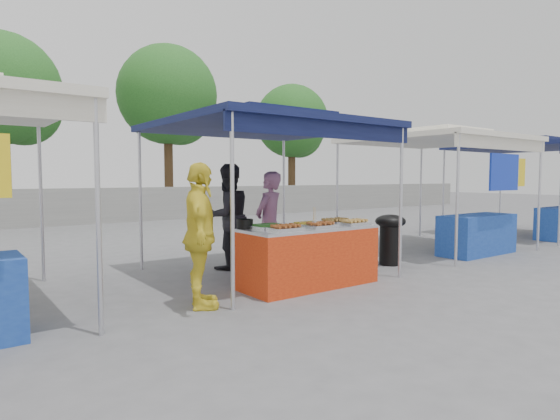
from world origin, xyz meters
TOP-DOWN VIEW (x-y plane):
  - ground_plane at (0.00, 0.00)m, footprint 80.00×80.00m
  - back_wall at (0.00, 11.00)m, footprint 40.00×0.25m
  - main_canopy at (0.00, 0.97)m, footprint 3.20×3.20m
  - neighbor_stall_right at (4.50, 0.57)m, footprint 3.20×3.20m
  - neighbor_stall_far at (8.50, 0.57)m, footprint 3.20×3.20m
  - tree_1 at (-2.21, 12.77)m, footprint 3.69×3.66m
  - tree_2 at (3.76, 13.33)m, footprint 4.06×4.06m
  - tree_3 at (9.89, 12.86)m, footprint 3.55×3.50m
  - vendor_table at (0.00, -0.10)m, footprint 2.00×0.80m
  - food_tray_fl at (-0.61, -0.33)m, footprint 0.42×0.30m
  - food_tray_fm at (0.00, -0.34)m, footprint 0.42×0.30m
  - food_tray_fr at (0.66, -0.34)m, footprint 0.42×0.30m
  - food_tray_bl at (-0.66, -0.02)m, footprint 0.42×0.30m
  - food_tray_bm at (0.02, -0.03)m, footprint 0.42×0.30m
  - food_tray_br at (0.58, -0.03)m, footprint 0.42×0.30m
  - cooking_pot at (-0.86, 0.24)m, footprint 0.22×0.22m
  - skewer_cup at (-0.09, -0.32)m, footprint 0.08×0.08m
  - wok_burner at (2.20, 0.29)m, footprint 0.54×0.54m
  - crate_left at (-0.36, 0.43)m, footprint 0.48×0.34m
  - crate_right at (0.29, 0.56)m, footprint 0.48×0.34m
  - crate_stacked at (0.29, 0.56)m, footprint 0.47×0.33m
  - vendor_woman at (0.02, 0.92)m, footprint 0.71×0.60m
  - helper_man at (-0.30, 1.69)m, footprint 0.88×0.70m
  - customer_person at (-1.77, -0.21)m, footprint 0.80×1.10m

SIDE VIEW (x-z plane):
  - ground_plane at x=0.00m, z-range 0.00..0.00m
  - crate_right at x=0.29m, z-range 0.00..0.29m
  - crate_left at x=-0.36m, z-range 0.00..0.29m
  - vendor_table at x=0.00m, z-range 0.00..0.85m
  - crate_stacked at x=0.29m, z-range 0.29..0.57m
  - wok_burner at x=2.20m, z-range 0.08..0.99m
  - back_wall at x=0.00m, z-range 0.00..1.20m
  - vendor_woman at x=0.02m, z-range 0.00..1.65m
  - customer_person at x=-1.77m, z-range 0.00..1.73m
  - food_tray_fl at x=-0.61m, z-range 0.85..0.92m
  - food_tray_fm at x=0.00m, z-range 0.85..0.92m
  - food_tray_fr at x=0.66m, z-range 0.85..0.92m
  - food_tray_bl at x=-0.66m, z-range 0.85..0.92m
  - food_tray_bm at x=0.02m, z-range 0.85..0.92m
  - food_tray_br at x=0.58m, z-range 0.85..0.92m
  - helper_man at x=-0.30m, z-range 0.00..1.78m
  - skewer_cup at x=-0.09m, z-range 0.85..0.95m
  - cooking_pot at x=-0.86m, z-range 0.85..0.98m
  - neighbor_stall_right at x=4.50m, z-range 0.32..2.89m
  - neighbor_stall_far at x=8.50m, z-range 0.32..2.89m
  - main_canopy at x=0.00m, z-range 1.08..3.65m
  - tree_3 at x=9.89m, z-range 1.10..7.12m
  - tree_1 at x=-2.21m, z-range 1.16..7.45m
  - tree_2 at x=3.76m, z-range 1.29..8.26m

